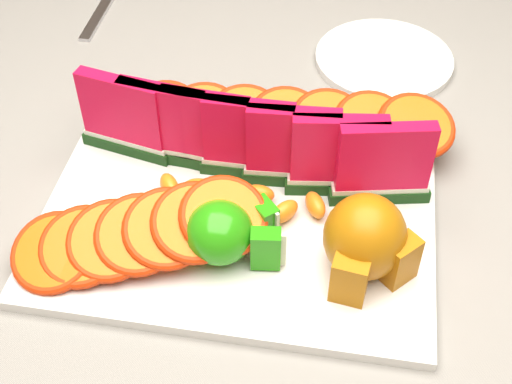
{
  "coord_description": "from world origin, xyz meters",
  "views": [
    {
      "loc": [
        0.16,
        -0.58,
        1.31
      ],
      "look_at": [
        0.08,
        -0.09,
        0.81
      ],
      "focal_mm": 50.0,
      "sensor_mm": 36.0,
      "label": 1
    }
  ],
  "objects_px": {
    "side_plate": "(384,59)",
    "fork": "(105,4)",
    "apple_cluster": "(227,233)",
    "pear_cluster": "(366,241)",
    "platter": "(239,214)"
  },
  "relations": [
    {
      "from": "platter",
      "to": "apple_cluster",
      "type": "distance_m",
      "value": 0.07
    },
    {
      "from": "side_plate",
      "to": "platter",
      "type": "bearing_deg",
      "value": -114.46
    },
    {
      "from": "platter",
      "to": "side_plate",
      "type": "bearing_deg",
      "value": 65.54
    },
    {
      "from": "platter",
      "to": "apple_cluster",
      "type": "bearing_deg",
      "value": -89.84
    },
    {
      "from": "apple_cluster",
      "to": "pear_cluster",
      "type": "bearing_deg",
      "value": 2.72
    },
    {
      "from": "apple_cluster",
      "to": "pear_cluster",
      "type": "relative_size",
      "value": 1.05
    },
    {
      "from": "pear_cluster",
      "to": "fork",
      "type": "relative_size",
      "value": 0.51
    },
    {
      "from": "side_plate",
      "to": "fork",
      "type": "xyz_separation_m",
      "value": [
        -0.41,
        0.08,
        -0.0
      ]
    },
    {
      "from": "apple_cluster",
      "to": "pear_cluster",
      "type": "xyz_separation_m",
      "value": [
        0.13,
        0.01,
        0.01
      ]
    },
    {
      "from": "platter",
      "to": "pear_cluster",
      "type": "distance_m",
      "value": 0.15
    },
    {
      "from": "apple_cluster",
      "to": "side_plate",
      "type": "distance_m",
      "value": 0.39
    },
    {
      "from": "apple_cluster",
      "to": "side_plate",
      "type": "bearing_deg",
      "value": 69.2
    },
    {
      "from": "fork",
      "to": "side_plate",
      "type": "bearing_deg",
      "value": -10.55
    },
    {
      "from": "pear_cluster",
      "to": "fork",
      "type": "height_order",
      "value": "pear_cluster"
    },
    {
      "from": "platter",
      "to": "side_plate",
      "type": "relative_size",
      "value": 2.0
    }
  ]
}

